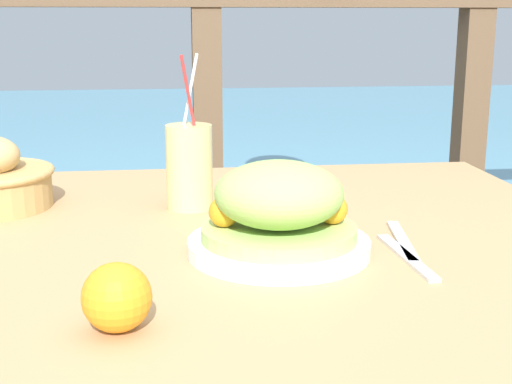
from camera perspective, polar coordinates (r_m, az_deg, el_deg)
patio_table at (r=1.06m, az=-1.46°, el=-7.84°), size 1.08×0.93×0.71m
railing_fence at (r=1.78m, az=-3.89°, el=5.84°), size 2.80×0.08×1.13m
sea_backdrop at (r=4.34m, az=-5.57°, el=2.99°), size 12.00×4.00×0.42m
salad_plate at (r=0.93m, az=1.85°, el=-1.82°), size 0.24×0.24×0.12m
drink_glass at (r=1.16m, az=-5.36°, el=2.07°), size 0.08×0.08×0.25m
fork at (r=0.95m, az=11.94°, el=-5.08°), size 0.03×0.18×0.00m
knife at (r=1.01m, az=11.63°, el=-3.84°), size 0.04×0.18×0.00m
orange_near_basket at (r=0.72m, az=-11.08°, el=-8.27°), size 0.07×0.07×0.07m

